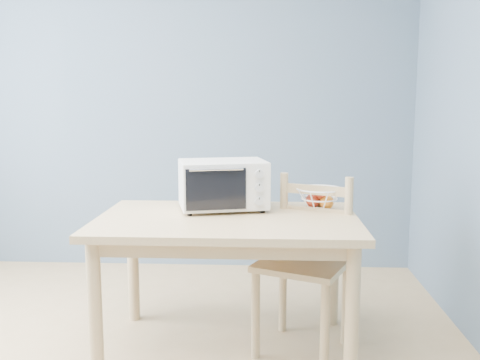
# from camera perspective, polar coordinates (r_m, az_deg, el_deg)

# --- Properties ---
(room) EXTENTS (4.01, 4.51, 2.61)m
(room) POSITION_cam_1_polar(r_m,az_deg,el_deg) (2.24, -19.09, 6.18)
(room) COLOR tan
(room) RESTS_ON ground
(dining_table) EXTENTS (1.40, 0.90, 0.75)m
(dining_table) POSITION_cam_1_polar(r_m,az_deg,el_deg) (2.90, -1.34, -5.91)
(dining_table) COLOR tan
(dining_table) RESTS_ON ground
(toaster_oven) EXTENTS (0.55, 0.45, 0.28)m
(toaster_oven) POSITION_cam_1_polar(r_m,az_deg,el_deg) (3.04, -2.18, -0.43)
(toaster_oven) COLOR white
(toaster_oven) RESTS_ON dining_table
(fruit_basket) EXTENTS (0.33, 0.33, 0.14)m
(fruit_basket) POSITION_cam_1_polar(r_m,az_deg,el_deg) (3.10, 8.48, -1.85)
(fruit_basket) COLOR white
(fruit_basket) RESTS_ON dining_table
(dining_chair) EXTENTS (0.59, 0.59, 0.96)m
(dining_chair) POSITION_cam_1_polar(r_m,az_deg,el_deg) (2.99, 7.01, -9.05)
(dining_chair) COLOR tan
(dining_chair) RESTS_ON ground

